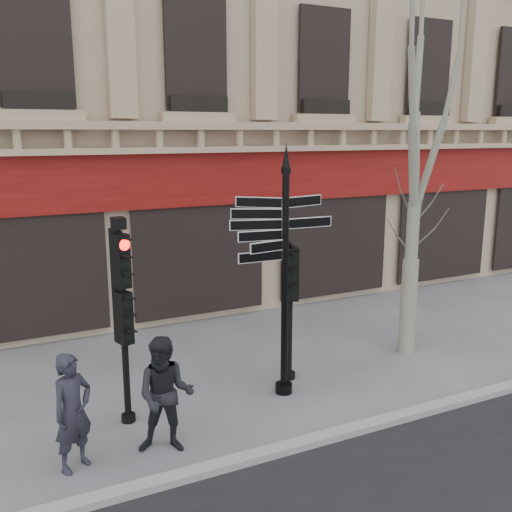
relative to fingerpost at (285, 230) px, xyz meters
The scene contains 9 objects.
ground 3.07m from the fingerpost, 76.37° to the right, with size 80.00×80.00×0.00m, color #58595D.
kerb 3.47m from the fingerpost, 87.09° to the right, with size 80.00×0.25×0.12m, color gray.
building 13.49m from the fingerpost, 89.57° to the left, with size 28.00×15.52×18.00m.
fingerpost is the anchor object (origin of this frame).
traffic_signal_main 2.98m from the fingerpost, behind, with size 0.44×0.37×3.43m.
traffic_signal_secondary 1.38m from the fingerpost, 52.09° to the left, with size 0.52×0.44×2.61m.
plane_tree 4.28m from the fingerpost, ahead, with size 3.01×3.01×8.00m.
pedestrian_a 4.48m from the fingerpost, 168.14° to the right, with size 0.63×0.41×1.73m, color #22212C.
pedestrian_b 3.44m from the fingerpost, 159.60° to the right, with size 0.87×0.68×1.79m, color black.
Camera 1 is at (-4.84, -8.16, 4.72)m, focal length 40.00 mm.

